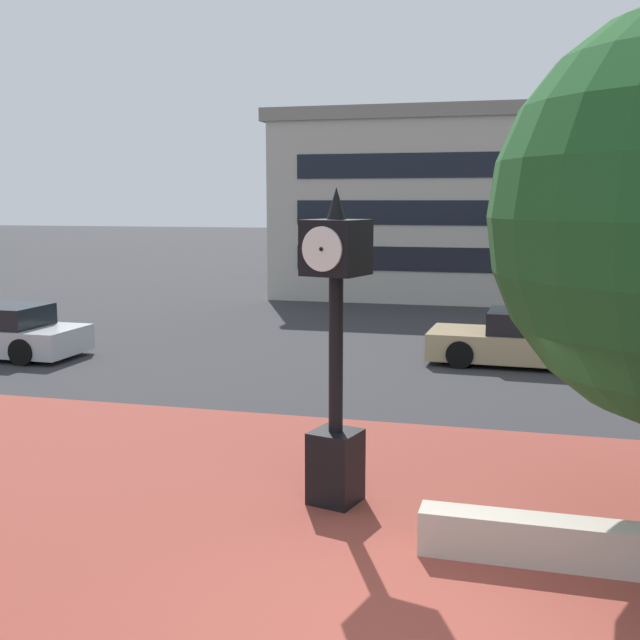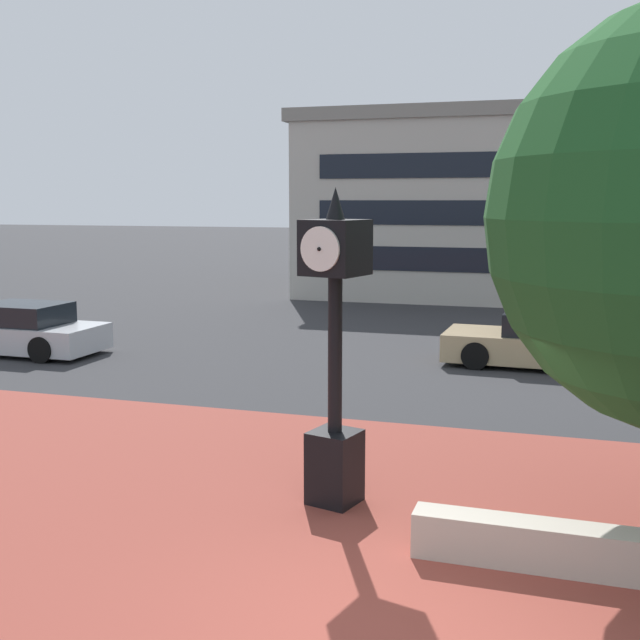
% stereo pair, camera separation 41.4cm
% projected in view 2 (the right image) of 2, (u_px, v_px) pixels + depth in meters
% --- Properties ---
extents(ground_plane, '(200.00, 200.00, 0.00)m').
position_uv_depth(ground_plane, '(388.00, 623.00, 7.18)').
color(ground_plane, '#2D2D30').
extents(plaza_brick_paving, '(44.00, 10.43, 0.01)m').
position_uv_depth(plaza_brick_paving, '(411.00, 564.00, 8.33)').
color(plaza_brick_paving, brown).
rests_on(plaza_brick_paving, ground).
extents(planter_wall, '(3.21, 0.45, 0.50)m').
position_uv_depth(planter_wall, '(566.00, 549.00, 8.14)').
color(planter_wall, '#ADA393').
rests_on(planter_wall, ground).
extents(street_clock, '(0.84, 0.86, 4.01)m').
position_uv_depth(street_clock, '(335.00, 351.00, 9.75)').
color(street_clock, black).
rests_on(street_clock, ground).
extents(car_street_near, '(4.38, 2.09, 1.28)m').
position_uv_depth(car_street_near, '(541.00, 342.00, 18.22)').
color(car_street_near, tan).
rests_on(car_street_near, ground).
extents(car_street_far, '(4.43, 2.00, 1.28)m').
position_uv_depth(car_street_far, '(19.00, 331.00, 19.80)').
color(car_street_far, '#B7BABF').
rests_on(car_street_far, ground).
extents(civic_building, '(25.26, 10.67, 7.31)m').
position_uv_depth(civic_building, '(622.00, 205.00, 31.37)').
color(civic_building, '#B2ADA3').
rests_on(civic_building, ground).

